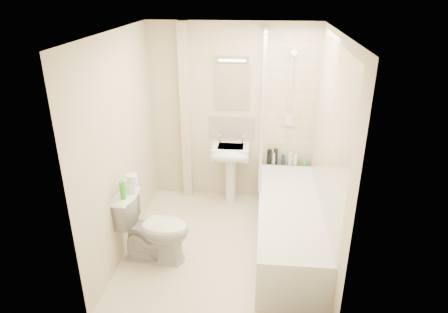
# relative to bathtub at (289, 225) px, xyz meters

# --- Properties ---
(floor) EXTENTS (2.50, 2.50, 0.00)m
(floor) POSITION_rel_bathtub_xyz_m (-0.75, -0.07, -0.29)
(floor) COLOR beige
(floor) RESTS_ON ground
(wall_back) EXTENTS (2.20, 0.02, 2.40)m
(wall_back) POSITION_rel_bathtub_xyz_m (-0.75, 1.18, 0.91)
(wall_back) COLOR beige
(wall_back) RESTS_ON ground
(wall_left) EXTENTS (0.02, 2.50, 2.40)m
(wall_left) POSITION_rel_bathtub_xyz_m (-1.85, -0.07, 0.91)
(wall_left) COLOR beige
(wall_left) RESTS_ON ground
(wall_right) EXTENTS (0.02, 2.50, 2.40)m
(wall_right) POSITION_rel_bathtub_xyz_m (0.35, -0.07, 0.91)
(wall_right) COLOR beige
(wall_right) RESTS_ON ground
(ceiling) EXTENTS (2.20, 2.50, 0.02)m
(ceiling) POSITION_rel_bathtub_xyz_m (-0.75, -0.07, 2.11)
(ceiling) COLOR white
(ceiling) RESTS_ON wall_back
(tile_back) EXTENTS (0.70, 0.01, 1.75)m
(tile_back) POSITION_rel_bathtub_xyz_m (0.00, 1.17, 1.14)
(tile_back) COLOR beige
(tile_back) RESTS_ON wall_back
(tile_right) EXTENTS (0.01, 2.10, 1.75)m
(tile_right) POSITION_rel_bathtub_xyz_m (0.34, 0.00, 1.14)
(tile_right) COLOR beige
(tile_right) RESTS_ON wall_right
(pipe_boxing) EXTENTS (0.12, 0.12, 2.40)m
(pipe_boxing) POSITION_rel_bathtub_xyz_m (-1.37, 1.12, 0.91)
(pipe_boxing) COLOR beige
(pipe_boxing) RESTS_ON ground
(splashback) EXTENTS (0.60, 0.02, 0.30)m
(splashback) POSITION_rel_bathtub_xyz_m (-0.75, 1.17, 0.74)
(splashback) COLOR beige
(splashback) RESTS_ON wall_back
(mirror) EXTENTS (0.46, 0.01, 0.60)m
(mirror) POSITION_rel_bathtub_xyz_m (-0.75, 1.17, 1.29)
(mirror) COLOR white
(mirror) RESTS_ON wall_back
(strip_light) EXTENTS (0.42, 0.07, 0.07)m
(strip_light) POSITION_rel_bathtub_xyz_m (-0.75, 1.14, 1.66)
(strip_light) COLOR silver
(strip_light) RESTS_ON wall_back
(bathtub) EXTENTS (0.70, 2.10, 0.55)m
(bathtub) POSITION_rel_bathtub_xyz_m (0.00, 0.00, 0.00)
(bathtub) COLOR white
(bathtub) RESTS_ON ground
(shower_screen) EXTENTS (0.04, 0.92, 1.80)m
(shower_screen) POSITION_rel_bathtub_xyz_m (-0.35, 0.73, 1.16)
(shower_screen) COLOR white
(shower_screen) RESTS_ON bathtub
(shower_fixture) EXTENTS (0.10, 0.16, 0.99)m
(shower_fixture) POSITION_rel_bathtub_xyz_m (-0.00, 1.12, 1.26)
(shower_fixture) COLOR white
(shower_fixture) RESTS_ON wall_back
(pedestal_sink) EXTENTS (0.49, 0.46, 0.95)m
(pedestal_sink) POSITION_rel_bathtub_xyz_m (-0.75, 0.94, 0.38)
(pedestal_sink) COLOR white
(pedestal_sink) RESTS_ON ground
(bottle_black_a) EXTENTS (0.06, 0.06, 0.20)m
(bottle_black_a) POSITION_rel_bathtub_xyz_m (-0.23, 1.09, 0.36)
(bottle_black_a) COLOR black
(bottle_black_a) RESTS_ON bathtub
(bottle_white_a) EXTENTS (0.05, 0.05, 0.17)m
(bottle_white_a) POSITION_rel_bathtub_xyz_m (-0.16, 1.09, 0.35)
(bottle_white_a) COLOR silver
(bottle_white_a) RESTS_ON bathtub
(bottle_black_b) EXTENTS (0.06, 0.06, 0.22)m
(bottle_black_b) POSITION_rel_bathtub_xyz_m (-0.15, 1.09, 0.37)
(bottle_black_b) COLOR black
(bottle_black_b) RESTS_ON bathtub
(bottle_blue) EXTENTS (0.05, 0.05, 0.13)m
(bottle_blue) POSITION_rel_bathtub_xyz_m (-0.05, 1.09, 0.33)
(bottle_blue) COLOR navy
(bottle_blue) RESTS_ON bathtub
(bottle_cream) EXTENTS (0.06, 0.06, 0.17)m
(bottle_cream) POSITION_rel_bathtub_xyz_m (0.05, 1.09, 0.35)
(bottle_cream) COLOR beige
(bottle_cream) RESTS_ON bathtub
(bottle_white_b) EXTENTS (0.05, 0.05, 0.15)m
(bottle_white_b) POSITION_rel_bathtub_xyz_m (0.12, 1.09, 0.34)
(bottle_white_b) COLOR silver
(bottle_white_b) RESTS_ON bathtub
(bottle_green) EXTENTS (0.06, 0.06, 0.08)m
(bottle_green) POSITION_rel_bathtub_xyz_m (0.24, 1.09, 0.30)
(bottle_green) COLOR green
(bottle_green) RESTS_ON bathtub
(toilet) EXTENTS (0.57, 0.84, 0.78)m
(toilet) POSITION_rel_bathtub_xyz_m (-1.47, -0.36, 0.10)
(toilet) COLOR white
(toilet) RESTS_ON ground
(toilet_roll_lower) EXTENTS (0.12, 0.12, 0.11)m
(toilet_roll_lower) POSITION_rel_bathtub_xyz_m (-1.71, -0.29, 0.54)
(toilet_roll_lower) COLOR white
(toilet_roll_lower) RESTS_ON toilet
(toilet_roll_upper) EXTENTS (0.12, 0.12, 0.09)m
(toilet_roll_upper) POSITION_rel_bathtub_xyz_m (-1.69, -0.28, 0.64)
(toilet_roll_upper) COLOR white
(toilet_roll_upper) RESTS_ON toilet_roll_lower
(green_bottle) EXTENTS (0.06, 0.06, 0.20)m
(green_bottle) POSITION_rel_bathtub_xyz_m (-1.74, -0.44, 0.59)
(green_bottle) COLOR green
(green_bottle) RESTS_ON toilet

